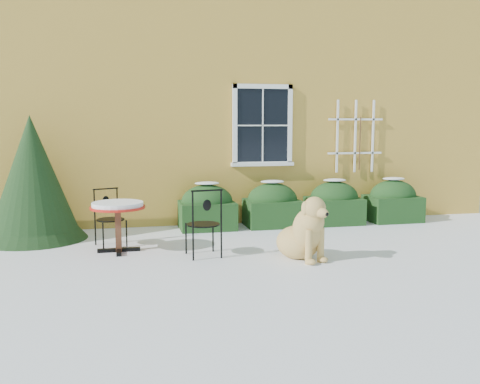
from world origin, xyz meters
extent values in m
plane|color=white|center=(0.00, 0.00, 0.00)|extent=(80.00, 80.00, 0.00)
cube|color=gold|center=(0.00, 7.00, 3.00)|extent=(12.00, 8.00, 6.00)
cube|color=black|center=(0.90, 2.96, 1.98)|extent=(1.05, 0.03, 1.45)
cube|color=white|center=(0.90, 2.95, 2.75)|extent=(1.23, 0.06, 0.09)
cube|color=white|center=(0.90, 2.95, 1.21)|extent=(1.23, 0.06, 0.09)
cube|color=white|center=(0.33, 2.95, 1.98)|extent=(0.09, 0.06, 1.63)
cube|color=white|center=(1.47, 2.95, 1.98)|extent=(0.09, 0.06, 1.63)
cube|color=white|center=(0.90, 2.94, 1.98)|extent=(0.02, 0.02, 1.45)
cube|color=white|center=(0.90, 2.94, 1.98)|extent=(1.05, 0.02, 0.02)
cube|color=white|center=(0.90, 2.95, 1.20)|extent=(1.29, 0.14, 0.07)
cube|color=white|center=(2.50, 2.94, 1.75)|extent=(0.04, 0.03, 1.50)
cube|color=white|center=(2.90, 2.94, 1.75)|extent=(0.04, 0.03, 1.50)
cube|color=white|center=(3.30, 2.94, 1.75)|extent=(0.04, 0.03, 1.50)
cube|color=white|center=(2.90, 2.94, 1.40)|extent=(1.20, 0.03, 0.04)
cube|color=white|center=(2.90, 2.94, 2.10)|extent=(1.20, 0.03, 0.04)
cylinder|color=#472D19|center=(3.00, 2.92, 1.60)|extent=(0.02, 0.02, 1.10)
cube|color=#153313|center=(-0.30, 2.55, 0.26)|extent=(1.05, 0.80, 0.52)
ellipsoid|color=#153313|center=(-0.30, 2.55, 0.52)|extent=(1.00, 0.72, 0.67)
ellipsoid|color=white|center=(-0.30, 2.55, 0.88)|extent=(0.47, 0.32, 0.06)
cube|color=#153313|center=(1.00, 2.55, 0.26)|extent=(1.05, 0.80, 0.52)
ellipsoid|color=#153313|center=(1.00, 2.55, 0.52)|extent=(1.00, 0.72, 0.67)
ellipsoid|color=white|center=(1.00, 2.55, 0.88)|extent=(0.47, 0.32, 0.06)
cube|color=#153313|center=(2.30, 2.55, 0.26)|extent=(1.05, 0.80, 0.52)
ellipsoid|color=#153313|center=(2.30, 2.55, 0.52)|extent=(1.00, 0.72, 0.67)
ellipsoid|color=white|center=(2.30, 2.55, 0.88)|extent=(0.47, 0.32, 0.06)
cube|color=#153313|center=(3.60, 2.55, 0.26)|extent=(1.05, 0.80, 0.52)
ellipsoid|color=#153313|center=(3.60, 2.55, 0.52)|extent=(1.00, 0.72, 0.67)
ellipsoid|color=white|center=(3.60, 2.55, 0.88)|extent=(0.47, 0.32, 0.06)
cone|color=black|center=(-3.39, 2.27, 0.52)|extent=(1.79, 1.79, 1.03)
cone|color=black|center=(-3.39, 2.27, 1.08)|extent=(1.60, 1.60, 2.16)
cube|color=black|center=(-1.96, 1.02, 0.03)|extent=(0.66, 0.08, 0.06)
cube|color=black|center=(-1.96, 1.02, 0.03)|extent=(0.08, 0.66, 0.06)
cube|color=#58321E|center=(-1.96, 1.02, 0.36)|extent=(0.09, 0.09, 0.71)
cylinder|color=red|center=(-1.96, 1.02, 0.71)|extent=(0.85, 0.85, 0.04)
cylinder|color=white|center=(-1.96, 1.02, 0.76)|extent=(0.79, 0.79, 0.07)
cylinder|color=black|center=(-0.50, 0.70, 0.25)|extent=(0.03, 0.03, 0.49)
cylinder|color=black|center=(-0.94, 0.65, 0.25)|extent=(0.03, 0.03, 0.49)
cylinder|color=black|center=(-0.45, 0.27, 0.25)|extent=(0.03, 0.03, 0.49)
cylinder|color=black|center=(-0.88, 0.21, 0.25)|extent=(0.03, 0.03, 0.49)
cylinder|color=black|center=(-0.69, 0.46, 0.49)|extent=(0.50, 0.50, 0.02)
cylinder|color=black|center=(-0.45, 0.27, 0.76)|extent=(0.03, 0.03, 0.55)
cylinder|color=black|center=(-0.88, 0.21, 0.76)|extent=(0.03, 0.03, 0.55)
cylinder|color=black|center=(-0.67, 0.24, 1.04)|extent=(0.48, 0.08, 0.03)
ellipsoid|color=black|center=(-0.67, 0.24, 0.82)|extent=(0.13, 0.05, 0.17)
cylinder|color=black|center=(-2.20, 1.21, 0.22)|extent=(0.02, 0.02, 0.44)
cylinder|color=black|center=(-1.83, 1.35, 0.22)|extent=(0.02, 0.02, 0.44)
cylinder|color=black|center=(-2.34, 1.58, 0.22)|extent=(0.02, 0.02, 0.44)
cylinder|color=black|center=(-1.97, 1.72, 0.22)|extent=(0.02, 0.02, 0.44)
cylinder|color=black|center=(-2.09, 1.46, 0.44)|extent=(0.45, 0.45, 0.02)
cylinder|color=black|center=(-2.34, 1.58, 0.69)|extent=(0.02, 0.02, 0.49)
cylinder|color=black|center=(-1.97, 1.72, 0.69)|extent=(0.02, 0.02, 0.49)
cylinder|color=black|center=(-2.15, 1.65, 0.93)|extent=(0.41, 0.17, 0.02)
ellipsoid|color=black|center=(-2.15, 1.65, 0.74)|extent=(0.12, 0.07, 0.15)
ellipsoid|color=tan|center=(0.68, 0.06, 0.23)|extent=(0.83, 0.86, 0.51)
ellipsoid|color=tan|center=(0.76, -0.15, 0.46)|extent=(0.60, 0.57, 0.63)
sphere|color=tan|center=(0.79, -0.22, 0.60)|extent=(0.39, 0.39, 0.39)
cylinder|color=tan|center=(0.71, -0.34, 0.25)|extent=(0.10, 0.10, 0.50)
cylinder|color=tan|center=(0.93, -0.26, 0.25)|extent=(0.10, 0.10, 0.50)
ellipsoid|color=tan|center=(0.73, -0.40, 0.05)|extent=(0.14, 0.18, 0.08)
ellipsoid|color=tan|center=(0.95, -0.32, 0.05)|extent=(0.14, 0.18, 0.08)
cylinder|color=tan|center=(0.79, -0.23, 0.67)|extent=(0.31, 0.35, 0.27)
sphere|color=tan|center=(0.81, -0.28, 0.80)|extent=(0.33, 0.33, 0.33)
ellipsoid|color=tan|center=(0.86, -0.42, 0.76)|extent=(0.24, 0.30, 0.15)
sphere|color=black|center=(0.90, -0.53, 0.75)|extent=(0.06, 0.06, 0.06)
ellipsoid|color=tan|center=(0.66, -0.29, 0.80)|extent=(0.12, 0.13, 0.21)
ellipsoid|color=tan|center=(0.93, -0.19, 0.80)|extent=(0.12, 0.13, 0.21)
cylinder|color=tan|center=(0.79, 0.37, 0.07)|extent=(0.37, 0.33, 0.09)
camera|label=1|loc=(-1.89, -7.46, 2.01)|focal=40.00mm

